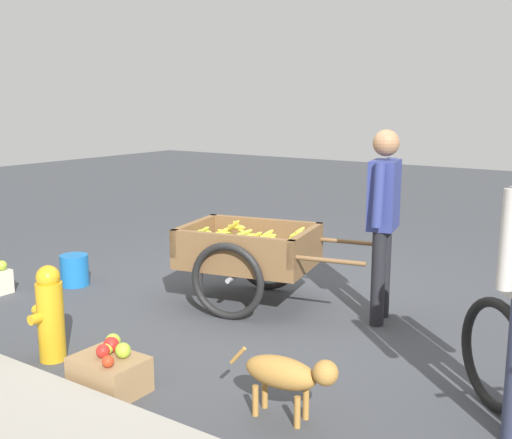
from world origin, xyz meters
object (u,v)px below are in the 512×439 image
fruit_cart (249,255)px  mixed_fruit_crate (110,371)px  dog (287,374)px  plastic_bucket (74,270)px  vendor_person (383,210)px  fire_hydrant (50,313)px

fruit_cart → mixed_fruit_crate: fruit_cart is taller
dog → mixed_fruit_crate: dog is taller
plastic_bucket → dog: bearing=161.4°
plastic_bucket → mixed_fruit_crate: bearing=145.6°
dog → mixed_fruit_crate: size_ratio=1.53×
fruit_cart → vendor_person: (-1.12, -0.24, 0.47)m
fire_hydrant → mixed_fruit_crate: 0.72m
vendor_person → plastic_bucket: size_ratio=5.13×
fire_hydrant → vendor_person: bearing=-127.6°
vendor_person → dog: (-0.22, 1.77, -0.64)m
fire_hydrant → mixed_fruit_crate: fire_hydrant is taller
dog → fire_hydrant: size_ratio=1.01×
fruit_cart → fire_hydrant: 1.81m
vendor_person → plastic_bucket: bearing=15.0°
vendor_person → fire_hydrant: 2.59m
vendor_person → dog: vendor_person is taller
plastic_bucket → mixed_fruit_crate: size_ratio=0.68×
fruit_cart → plastic_bucket: (1.69, 0.51, -0.29)m
vendor_person → mixed_fruit_crate: size_ratio=3.49×
plastic_bucket → vendor_person: bearing=-165.0°
fruit_cart → mixed_fruit_crate: bearing=98.1°
fruit_cart → vendor_person: vendor_person is taller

